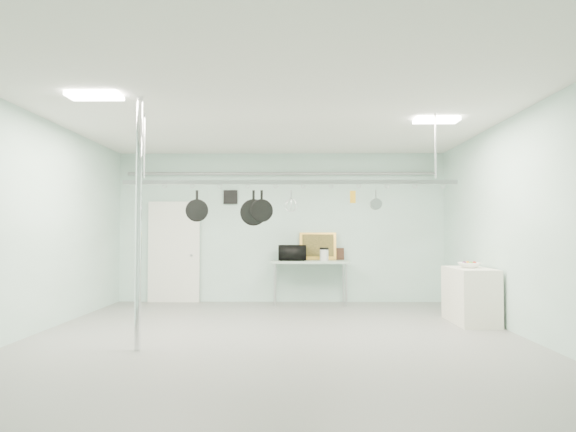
{
  "coord_description": "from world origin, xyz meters",
  "views": [
    {
      "loc": [
        0.25,
        -7.05,
        1.46
      ],
      "look_at": [
        0.17,
        1.0,
        1.74
      ],
      "focal_mm": 32.0,
      "sensor_mm": 36.0,
      "label": 1
    }
  ],
  "objects_px": {
    "chrome_pole": "(139,223)",
    "skillet_mid": "(253,208)",
    "pot_rack": "(289,180)",
    "prep_table": "(310,264)",
    "skillet_right": "(262,206)",
    "side_cabinet": "(470,295)",
    "skillet_left": "(197,206)",
    "microwave": "(292,253)",
    "coffee_canister": "(324,255)",
    "fruit_bowl": "(469,265)"
  },
  "relations": [
    {
      "from": "chrome_pole",
      "to": "skillet_mid",
      "type": "relative_size",
      "value": 6.28
    },
    {
      "from": "chrome_pole",
      "to": "pot_rack",
      "type": "distance_m",
      "value": 2.19
    },
    {
      "from": "prep_table",
      "to": "skillet_right",
      "type": "height_order",
      "value": "skillet_right"
    },
    {
      "from": "chrome_pole",
      "to": "side_cabinet",
      "type": "distance_m",
      "value": 5.37
    },
    {
      "from": "skillet_left",
      "to": "microwave",
      "type": "bearing_deg",
      "value": 64.17
    },
    {
      "from": "side_cabinet",
      "to": "pot_rack",
      "type": "relative_size",
      "value": 0.25
    },
    {
      "from": "microwave",
      "to": "coffee_canister",
      "type": "height_order",
      "value": "microwave"
    },
    {
      "from": "prep_table",
      "to": "side_cabinet",
      "type": "bearing_deg",
      "value": -40.79
    },
    {
      "from": "prep_table",
      "to": "coffee_canister",
      "type": "height_order",
      "value": "coffee_canister"
    },
    {
      "from": "chrome_pole",
      "to": "skillet_right",
      "type": "distance_m",
      "value": 1.77
    },
    {
      "from": "fruit_bowl",
      "to": "skillet_right",
      "type": "xyz_separation_m",
      "value": [
        -3.33,
        -1.08,
        0.91
      ]
    },
    {
      "from": "side_cabinet",
      "to": "fruit_bowl",
      "type": "xyz_separation_m",
      "value": [
        -0.02,
        -0.02,
        0.5
      ]
    },
    {
      "from": "side_cabinet",
      "to": "pot_rack",
      "type": "distance_m",
      "value": 3.62
    },
    {
      "from": "prep_table",
      "to": "skillet_left",
      "type": "height_order",
      "value": "skillet_left"
    },
    {
      "from": "side_cabinet",
      "to": "microwave",
      "type": "xyz_separation_m",
      "value": [
        -2.92,
        2.21,
        0.61
      ]
    },
    {
      "from": "microwave",
      "to": "fruit_bowl",
      "type": "distance_m",
      "value": 3.66
    },
    {
      "from": "skillet_mid",
      "to": "side_cabinet",
      "type": "bearing_deg",
      "value": 13.45
    },
    {
      "from": "fruit_bowl",
      "to": "skillet_left",
      "type": "bearing_deg",
      "value": -165.82
    },
    {
      "from": "prep_table",
      "to": "fruit_bowl",
      "type": "height_order",
      "value": "fruit_bowl"
    },
    {
      "from": "coffee_canister",
      "to": "fruit_bowl",
      "type": "relative_size",
      "value": 0.62
    },
    {
      "from": "skillet_mid",
      "to": "skillet_right",
      "type": "xyz_separation_m",
      "value": [
        0.12,
        0.0,
        0.03
      ]
    },
    {
      "from": "pot_rack",
      "to": "microwave",
      "type": "relative_size",
      "value": 8.34
    },
    {
      "from": "coffee_canister",
      "to": "chrome_pole",
      "type": "bearing_deg",
      "value": -122.08
    },
    {
      "from": "microwave",
      "to": "fruit_bowl",
      "type": "relative_size",
      "value": 1.56
    },
    {
      "from": "prep_table",
      "to": "side_cabinet",
      "type": "distance_m",
      "value": 3.39
    },
    {
      "from": "chrome_pole",
      "to": "side_cabinet",
      "type": "height_order",
      "value": "chrome_pole"
    },
    {
      "from": "chrome_pole",
      "to": "fruit_bowl",
      "type": "height_order",
      "value": "chrome_pole"
    },
    {
      "from": "prep_table",
      "to": "skillet_left",
      "type": "distance_m",
      "value": 3.87
    },
    {
      "from": "chrome_pole",
      "to": "skillet_left",
      "type": "height_order",
      "value": "chrome_pole"
    },
    {
      "from": "fruit_bowl",
      "to": "skillet_mid",
      "type": "height_order",
      "value": "skillet_mid"
    },
    {
      "from": "prep_table",
      "to": "pot_rack",
      "type": "height_order",
      "value": "pot_rack"
    },
    {
      "from": "side_cabinet",
      "to": "pot_rack",
      "type": "xyz_separation_m",
      "value": [
        -2.95,
        -1.1,
        1.78
      ]
    },
    {
      "from": "pot_rack",
      "to": "skillet_left",
      "type": "bearing_deg",
      "value": 180.0
    },
    {
      "from": "prep_table",
      "to": "side_cabinet",
      "type": "relative_size",
      "value": 1.33
    },
    {
      "from": "fruit_bowl",
      "to": "skillet_left",
      "type": "xyz_separation_m",
      "value": [
        -4.27,
        -1.08,
        0.92
      ]
    },
    {
      "from": "side_cabinet",
      "to": "skillet_left",
      "type": "distance_m",
      "value": 4.64
    },
    {
      "from": "prep_table",
      "to": "skillet_right",
      "type": "xyz_separation_m",
      "value": [
        -0.8,
        -3.3,
        1.02
      ]
    },
    {
      "from": "side_cabinet",
      "to": "microwave",
      "type": "height_order",
      "value": "microwave"
    },
    {
      "from": "microwave",
      "to": "skillet_left",
      "type": "relative_size",
      "value": 1.3
    },
    {
      "from": "pot_rack",
      "to": "microwave",
      "type": "bearing_deg",
      "value": 89.41
    },
    {
      "from": "prep_table",
      "to": "coffee_canister",
      "type": "xyz_separation_m",
      "value": [
        0.29,
        -0.07,
        0.19
      ]
    },
    {
      "from": "chrome_pole",
      "to": "skillet_left",
      "type": "relative_size",
      "value": 7.22
    },
    {
      "from": "fruit_bowl",
      "to": "skillet_left",
      "type": "height_order",
      "value": "skillet_left"
    },
    {
      "from": "coffee_canister",
      "to": "skillet_right",
      "type": "height_order",
      "value": "skillet_right"
    },
    {
      "from": "pot_rack",
      "to": "skillet_right",
      "type": "distance_m",
      "value": 0.55
    },
    {
      "from": "side_cabinet",
      "to": "microwave",
      "type": "bearing_deg",
      "value": 142.89
    },
    {
      "from": "chrome_pole",
      "to": "microwave",
      "type": "bearing_deg",
      "value": 65.31
    },
    {
      "from": "coffee_canister",
      "to": "pot_rack",
      "type": "bearing_deg",
      "value": -102.06
    },
    {
      "from": "microwave",
      "to": "skillet_right",
      "type": "relative_size",
      "value": 1.26
    },
    {
      "from": "skillet_left",
      "to": "skillet_mid",
      "type": "height_order",
      "value": "same"
    }
  ]
}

